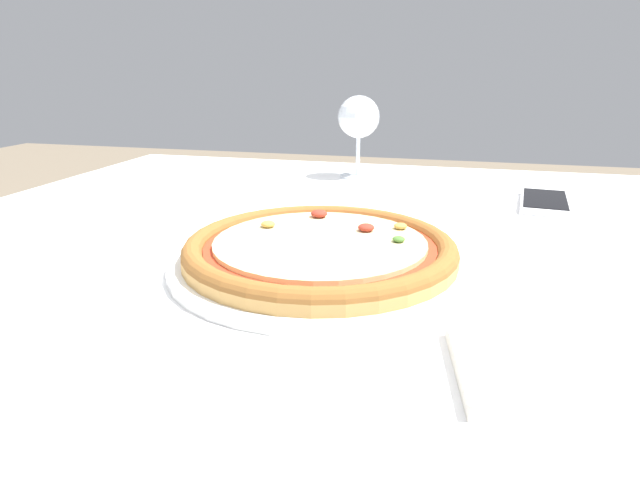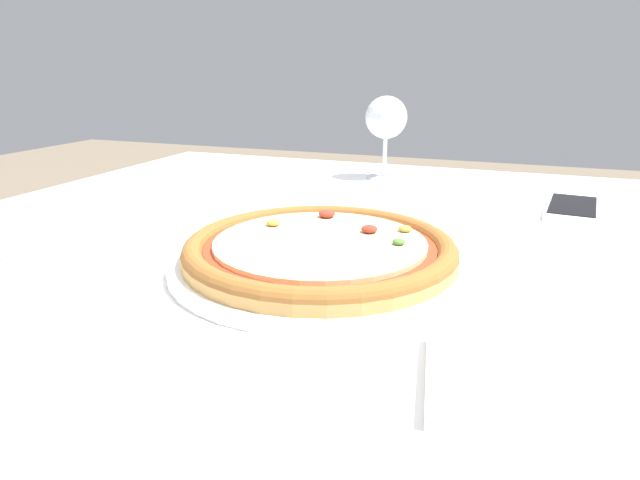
{
  "view_description": "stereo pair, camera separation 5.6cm",
  "coord_description": "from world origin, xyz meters",
  "px_view_note": "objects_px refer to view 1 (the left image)",
  "views": [
    {
      "loc": [
        0.15,
        -0.56,
        0.93
      ],
      "look_at": [
        0.02,
        -0.04,
        0.75
      ],
      "focal_mm": 30.0,
      "sensor_mm": 36.0,
      "label": 1
    },
    {
      "loc": [
        0.21,
        -0.54,
        0.93
      ],
      "look_at": [
        0.02,
        -0.04,
        0.75
      ],
      "focal_mm": 30.0,
      "sensor_mm": 36.0,
      "label": 2
    }
  ],
  "objects_px": {
    "pizza_plate": "(320,252)",
    "wine_glass_far_left": "(359,119)",
    "dining_table": "(311,316)",
    "cell_phone": "(545,202)"
  },
  "relations": [
    {
      "from": "wine_glass_far_left",
      "to": "pizza_plate",
      "type": "bearing_deg",
      "value": -84.37
    },
    {
      "from": "pizza_plate",
      "to": "wine_glass_far_left",
      "type": "distance_m",
      "value": 0.49
    },
    {
      "from": "wine_glass_far_left",
      "to": "dining_table",
      "type": "bearing_deg",
      "value": -86.79
    },
    {
      "from": "dining_table",
      "to": "pizza_plate",
      "type": "xyz_separation_m",
      "value": [
        0.02,
        -0.04,
        0.1
      ]
    },
    {
      "from": "dining_table",
      "to": "cell_phone",
      "type": "bearing_deg",
      "value": 45.17
    },
    {
      "from": "dining_table",
      "to": "cell_phone",
      "type": "distance_m",
      "value": 0.42
    },
    {
      "from": "pizza_plate",
      "to": "wine_glass_far_left",
      "type": "bearing_deg",
      "value": 95.63
    },
    {
      "from": "pizza_plate",
      "to": "dining_table",
      "type": "bearing_deg",
      "value": 117.67
    },
    {
      "from": "wine_glass_far_left",
      "to": "cell_phone",
      "type": "distance_m",
      "value": 0.36
    },
    {
      "from": "dining_table",
      "to": "pizza_plate",
      "type": "height_order",
      "value": "pizza_plate"
    }
  ]
}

